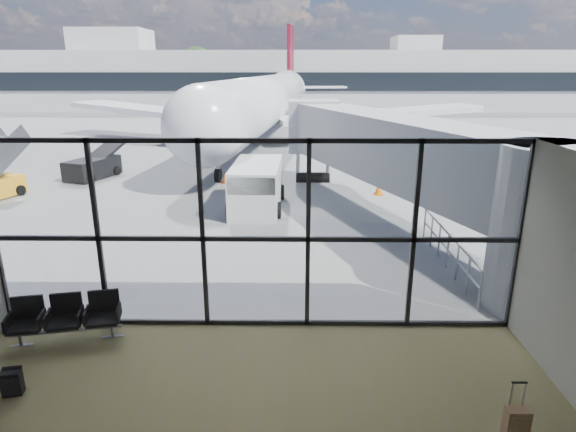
{
  "coord_description": "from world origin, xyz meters",
  "views": [
    {
      "loc": [
        0.87,
        -10.3,
        5.97
      ],
      "look_at": [
        0.71,
        3.0,
        1.81
      ],
      "focal_mm": 30.0,
      "sensor_mm": 36.0,
      "label": 1
    }
  ],
  "objects_px": {
    "suitcase": "(517,424)",
    "airliner": "(266,102)",
    "backpack": "(12,383)",
    "belt_loader": "(94,166)",
    "seating_row": "(66,315)",
    "service_van": "(257,186)"
  },
  "relations": [
    {
      "from": "airliner",
      "to": "belt_loader",
      "type": "height_order",
      "value": "airliner"
    },
    {
      "from": "seating_row",
      "to": "backpack",
      "type": "xyz_separation_m",
      "value": [
        -0.18,
        -1.98,
        -0.33
      ]
    },
    {
      "from": "backpack",
      "to": "service_van",
      "type": "xyz_separation_m",
      "value": [
        3.71,
        12.51,
        0.76
      ]
    },
    {
      "from": "suitcase",
      "to": "belt_loader",
      "type": "height_order",
      "value": "belt_loader"
    },
    {
      "from": "service_van",
      "to": "backpack",
      "type": "bearing_deg",
      "value": -105.17
    },
    {
      "from": "seating_row",
      "to": "belt_loader",
      "type": "height_order",
      "value": "belt_loader"
    },
    {
      "from": "seating_row",
      "to": "belt_loader",
      "type": "bearing_deg",
      "value": 98.23
    },
    {
      "from": "backpack",
      "to": "belt_loader",
      "type": "distance_m",
      "value": 19.46
    },
    {
      "from": "airliner",
      "to": "seating_row",
      "type": "bearing_deg",
      "value": -88.82
    },
    {
      "from": "seating_row",
      "to": "service_van",
      "type": "distance_m",
      "value": 11.12
    },
    {
      "from": "suitcase",
      "to": "backpack",
      "type": "bearing_deg",
      "value": 172.73
    },
    {
      "from": "suitcase",
      "to": "airliner",
      "type": "xyz_separation_m",
      "value": [
        -6.04,
        33.96,
        2.85
      ]
    },
    {
      "from": "seating_row",
      "to": "airliner",
      "type": "xyz_separation_m",
      "value": [
        2.8,
        30.94,
        2.58
      ]
    },
    {
      "from": "backpack",
      "to": "service_van",
      "type": "relative_size",
      "value": 0.12
    },
    {
      "from": "suitcase",
      "to": "airliner",
      "type": "bearing_deg",
      "value": 99.42
    },
    {
      "from": "airliner",
      "to": "belt_loader",
      "type": "bearing_deg",
      "value": -115.13
    },
    {
      "from": "backpack",
      "to": "airliner",
      "type": "height_order",
      "value": "airliner"
    },
    {
      "from": "suitcase",
      "to": "service_van",
      "type": "bearing_deg",
      "value": 110.72
    },
    {
      "from": "backpack",
      "to": "belt_loader",
      "type": "xyz_separation_m",
      "value": [
        -5.81,
        18.57,
        0.38
      ]
    },
    {
      "from": "seating_row",
      "to": "service_van",
      "type": "relative_size",
      "value": 0.52
    },
    {
      "from": "suitcase",
      "to": "service_van",
      "type": "xyz_separation_m",
      "value": [
        -5.31,
        13.56,
        0.7
      ]
    },
    {
      "from": "backpack",
      "to": "belt_loader",
      "type": "relative_size",
      "value": 0.12
    }
  ]
}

